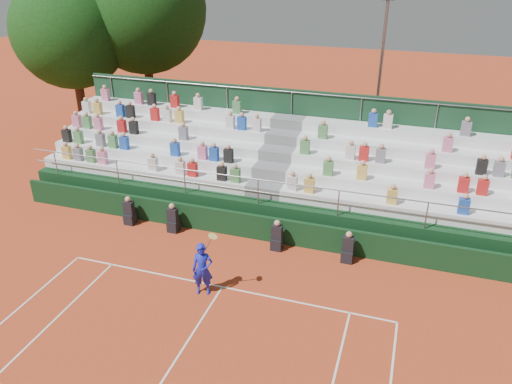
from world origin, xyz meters
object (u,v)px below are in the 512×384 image
(tennis_player, at_px, (203,269))
(tree_west, at_px, (70,31))
(floodlight_mast, at_px, (381,64))
(tree_east, at_px, (143,9))

(tennis_player, height_order, tree_west, tree_west)
(tennis_player, distance_m, floodlight_mast, 15.02)
(tree_east, bearing_deg, tree_west, -139.69)
(tree_east, height_order, floodlight_mast, tree_east)
(tennis_player, xyz_separation_m, floodlight_mast, (3.70, 14.06, 3.79))
(tree_east, bearing_deg, tennis_player, -56.19)
(floodlight_mast, bearing_deg, tree_west, -172.19)
(floodlight_mast, bearing_deg, tree_east, 178.55)
(tree_west, height_order, floodlight_mast, tree_west)
(tennis_player, xyz_separation_m, tree_west, (-12.69, 11.81, 4.95))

